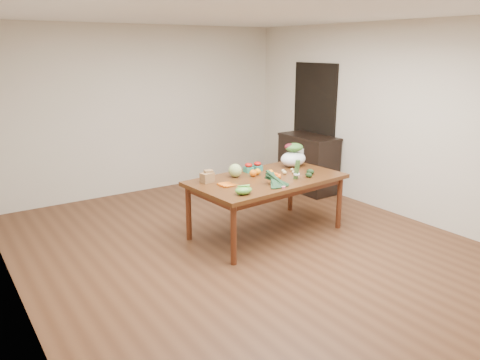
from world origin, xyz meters
TOP-DOWN VIEW (x-y plane):
  - floor at (0.00, 0.00)m, footprint 6.00×6.00m
  - ceiling at (0.00, 0.00)m, footprint 5.00×6.00m
  - room_walls at (0.00, 0.00)m, footprint 5.02×6.02m
  - dining_table at (0.47, 0.27)m, footprint 2.01×1.22m
  - doorway_dark at (2.48, 1.60)m, footprint 0.02×1.00m
  - cabinet at (2.22, 1.42)m, footprint 0.52×1.02m
  - dish_towel at (1.96, 1.40)m, footprint 0.02×0.28m
  - paper_bag at (-0.26, 0.52)m, footprint 0.22×0.19m
  - cabbage at (0.16, 0.54)m, footprint 0.17×0.17m
  - strawberry_basket_a at (0.44, 0.64)m, footprint 0.11×0.11m
  - strawberry_basket_b at (0.59, 0.64)m, footprint 0.11×0.11m
  - orange_a at (0.36, 0.42)m, footprint 0.09×0.09m
  - orange_b at (0.46, 0.46)m, footprint 0.08×0.08m
  - orange_c at (0.57, 0.33)m, footprint 0.08×0.08m
  - mandarin_cluster at (0.54, 0.22)m, footprint 0.19×0.19m
  - carrots at (-0.11, 0.27)m, footprint 0.24×0.23m
  - snap_pea_bag at (-0.16, -0.13)m, footprint 0.21×0.16m
  - kale_bunch at (0.35, -0.09)m, footprint 0.35×0.42m
  - asparagus_bundle at (0.74, 0.02)m, footprint 0.09×0.12m
  - potato_a at (0.77, 0.28)m, footprint 0.06×0.05m
  - potato_b at (0.88, 0.24)m, footprint 0.05×0.05m
  - potato_c at (0.95, 0.36)m, footprint 0.05×0.04m
  - potato_d at (0.81, 0.36)m, footprint 0.05×0.05m
  - potato_e at (0.95, 0.25)m, footprint 0.05×0.05m
  - avocado_a at (0.92, -0.01)m, footprint 0.09×0.11m
  - avocado_b at (1.04, 0.09)m, footprint 0.10×0.13m
  - salad_bag at (1.14, 0.55)m, footprint 0.40×0.31m

SIDE VIEW (x-z plane):
  - floor at x=0.00m, z-range 0.00..0.00m
  - dining_table at x=0.47m, z-range 0.00..0.75m
  - cabinet at x=2.22m, z-range 0.00..0.94m
  - dish_towel at x=1.96m, z-range 0.33..0.78m
  - carrots at x=-0.11m, z-range 0.75..0.78m
  - potato_c at x=0.95m, z-range 0.75..0.79m
  - potato_b at x=0.88m, z-range 0.75..0.79m
  - potato_d at x=0.81m, z-range 0.75..0.79m
  - potato_e at x=0.95m, z-range 0.75..0.80m
  - potato_a at x=0.77m, z-range 0.75..0.80m
  - avocado_a at x=0.92m, z-range 0.75..0.81m
  - avocado_b at x=1.04m, z-range 0.75..0.82m
  - mandarin_cluster at x=0.54m, z-range 0.75..0.83m
  - orange_c at x=0.57m, z-range 0.75..0.83m
  - orange_b at x=0.46m, z-range 0.75..0.83m
  - orange_a at x=0.36m, z-range 0.75..0.84m
  - snap_pea_bag at x=-0.16m, z-range 0.75..0.84m
  - strawberry_basket_b at x=0.59m, z-range 0.75..0.85m
  - strawberry_basket_a at x=0.44m, z-range 0.75..0.85m
  - paper_bag at x=-0.26m, z-range 0.75..0.90m
  - kale_bunch at x=0.35m, z-range 0.75..0.91m
  - cabbage at x=0.16m, z-range 0.75..0.92m
  - asparagus_bundle at x=0.74m, z-range 0.75..1.00m
  - salad_bag at x=1.14m, z-range 0.75..1.04m
  - doorway_dark at x=2.48m, z-range 0.00..2.10m
  - room_walls at x=0.00m, z-range 0.00..2.70m
  - ceiling at x=0.00m, z-range 2.69..2.71m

